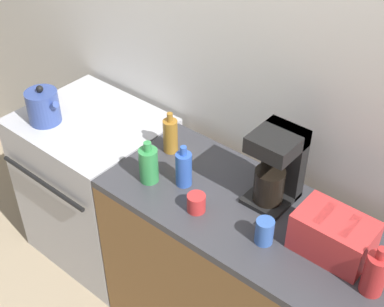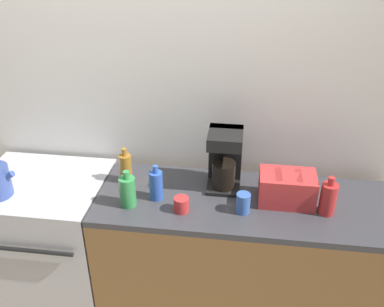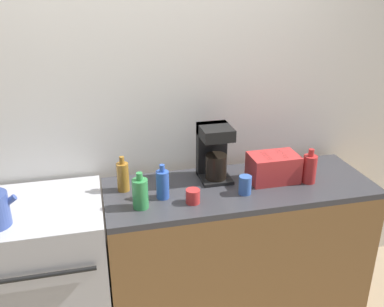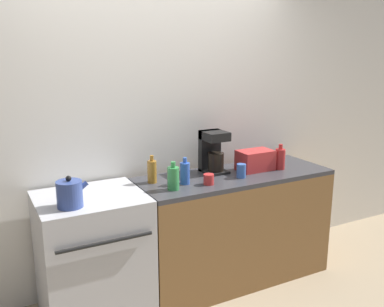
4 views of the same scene
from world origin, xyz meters
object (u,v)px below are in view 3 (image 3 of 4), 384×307
Objects in this scene: toaster at (273,168)px; bottle_red at (309,168)px; bottle_blue at (163,184)px; cup_red at (193,196)px; stove at (44,274)px; coffee_maker at (214,151)px; cup_blue at (245,185)px; bottle_green at (140,193)px; bottle_amber at (123,176)px.

bottle_red is at bearing -20.50° from toaster.
bottle_blue is 0.18m from cup_red.
coffee_maker is (1.06, 0.12, 0.63)m from stove.
cup_blue is 0.32m from cup_red.
coffee_maker reaches higher than bottle_green.
bottle_amber is at bearing 145.26° from bottle_blue.
coffee_maker is at bearing 4.26° from bottle_amber.
cup_red is (-0.20, -0.28, -0.14)m from coffee_maker.
toaster is 1.36× the size of bottle_red.
bottle_blue is (-0.35, -0.18, -0.09)m from coffee_maker.
bottle_red is at bearing 6.60° from cup_blue.
bottle_amber is at bearing 174.86° from toaster.
toaster is at bearing -0.04° from stove.
stove is 0.89m from bottle_blue.
cup_red is at bearing -125.61° from coffee_maker.
bottle_green is (-0.48, -0.26, -0.09)m from coffee_maker.
bottle_blue is at bearing -5.13° from stove.
bottle_blue is 0.25m from bottle_amber.
bottle_green is (-0.82, -0.14, 0.00)m from toaster.
bottle_red is (1.02, 0.07, 0.00)m from bottle_green.
cup_blue is (0.11, -0.25, -0.12)m from coffee_maker.
bottle_green is 0.23m from bottle_amber.
cup_red is at bearing -32.31° from bottle_blue.
bottle_red is 1.11m from bottle_amber.
bottle_amber is (-1.09, 0.16, -0.00)m from bottle_red.
bottle_amber is (-0.56, -0.04, -0.09)m from coffee_maker.
toaster is 0.69m from bottle_blue.
bottle_green is at bearing -151.42° from coffee_maker.
coffee_maker is 0.37m from cup_red.
coffee_maker is at bearing 114.92° from cup_blue.
bottle_red is at bearing -2.73° from stove.
coffee_maker reaches higher than bottle_amber.
bottle_blue is at bearing -174.82° from toaster.
cup_red is at bearing -173.93° from cup_blue.
bottle_amber is (0.50, 0.08, 0.54)m from stove.
toaster is 0.85× the size of coffee_maker.
bottle_red is at bearing -20.08° from coffee_maker.
bottle_red is (1.59, -0.08, 0.54)m from stove.
toaster reaches higher than stove.
cup_blue is at bearing -16.96° from bottle_amber.
bottle_blue reaches higher than stove.
toaster is at bearing 16.31° from cup_red.
bottle_red reaches higher than stove.
bottle_blue is 0.96× the size of bottle_amber.
bottle_green is at bearing 176.92° from cup_red.
bottle_amber is 0.43m from cup_red.
coffee_maker is 1.65× the size of bottle_green.
bottle_blue is (-0.69, -0.06, 0.00)m from toaster.
bottle_blue is at bearing 30.70° from bottle_green.
cup_red is (0.36, -0.24, -0.05)m from bottle_amber.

